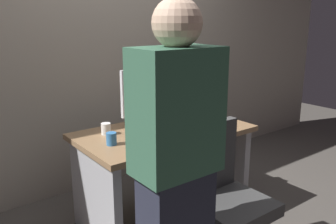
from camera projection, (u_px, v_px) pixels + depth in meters
ground_plane at (164, 215)px, 2.90m from camera, size 9.00×9.00×0.00m
wall_back at (105, 24)px, 3.22m from camera, size 6.40×0.10×3.00m
desk at (164, 158)px, 2.78m from camera, size 1.31×0.74×0.73m
office_chair at (224, 207)px, 2.18m from camera, size 0.52×0.52×0.94m
person_at_desk at (176, 173)px, 1.68m from camera, size 0.40×0.24×1.64m
monitor at (151, 93)px, 2.79m from camera, size 0.54×0.14×0.46m
keyboard at (166, 132)px, 2.64m from camera, size 0.43×0.14×0.02m
mouse at (195, 123)px, 2.83m from camera, size 0.06×0.10×0.03m
cup_near_keyboard at (111, 139)px, 2.38m from camera, size 0.07×0.07×0.09m
cup_by_monitor at (106, 129)px, 2.60m from camera, size 0.07×0.07×0.08m
book_stack at (207, 110)px, 3.05m from camera, size 0.23×0.18×0.13m
cell_phone at (217, 124)px, 2.86m from camera, size 0.11×0.16×0.01m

